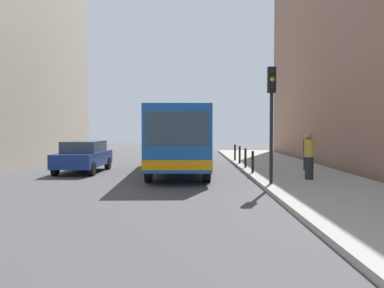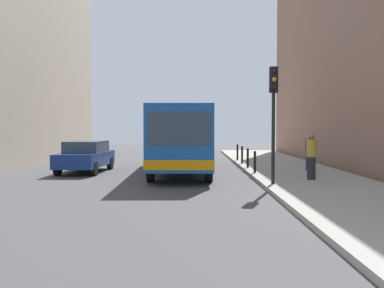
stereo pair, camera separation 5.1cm
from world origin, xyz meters
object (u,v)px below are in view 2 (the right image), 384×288
at_px(bollard_mid, 246,158).
at_px(bollard_far, 240,155).
at_px(car_behind_bus, 190,145).
at_px(bollard_near, 253,162).
at_px(bollard_farthest, 235,152).
at_px(pedestrian_near_signal, 309,156).
at_px(bus, 179,136).
at_px(car_beside_bus, 84,156).
at_px(pedestrian_mid_sidewalk, 307,152).
at_px(traffic_light, 271,103).

xyz_separation_m(bollard_mid, bollard_far, (0.00, 2.44, 0.00)).
xyz_separation_m(car_behind_bus, bollard_near, (2.77, -13.77, -0.16)).
xyz_separation_m(bollard_farthest, pedestrian_near_signal, (1.80, -9.80, 0.41)).
relative_size(bus, car_beside_bus, 2.47).
relative_size(bollard_near, bollard_farthest, 1.00).
height_order(car_beside_bus, pedestrian_near_signal, pedestrian_near_signal).
bearing_deg(bollard_far, bollard_mid, -90.00).
distance_m(bollard_mid, pedestrian_near_signal, 5.24).
distance_m(bollard_far, pedestrian_mid_sidewalk, 4.57).
bearing_deg(bus, car_beside_bus, 2.35).
distance_m(bus, bollard_farthest, 6.42).
xyz_separation_m(bus, traffic_light, (3.38, -5.67, 1.28)).
relative_size(bollard_mid, bollard_far, 1.00).
xyz_separation_m(bollard_farthest, pedestrian_mid_sidewalk, (2.72, -6.10, 0.35)).
relative_size(bollard_mid, pedestrian_mid_sidewalk, 0.57).
height_order(car_behind_bus, pedestrian_mid_sidewalk, pedestrian_mid_sidewalk).
xyz_separation_m(bus, pedestrian_mid_sidewalk, (6.00, -0.69, -0.75)).
height_order(car_beside_bus, pedestrian_mid_sidewalk, pedestrian_mid_sidewalk).
relative_size(traffic_light, bollard_farthest, 4.32).
xyz_separation_m(bus, bollard_near, (3.28, -1.92, -1.10)).
xyz_separation_m(car_beside_bus, bollard_mid, (7.81, 0.76, -0.16)).
bearing_deg(bollard_farthest, bus, -121.21).
height_order(bollard_mid, pedestrian_near_signal, pedestrian_near_signal).
bearing_deg(car_beside_bus, bollard_mid, -171.70).
bearing_deg(bollard_near, bus, 149.61).
height_order(car_behind_bus, bollard_near, car_behind_bus).
bearing_deg(car_beside_bus, bollard_farthest, -141.37).
distance_m(bollard_near, pedestrian_near_signal, 3.08).
bearing_deg(bollard_near, car_beside_bus, 167.83).
relative_size(bollard_near, pedestrian_near_signal, 0.54).
bearing_deg(bollard_far, pedestrian_mid_sidewalk, -53.39).
height_order(bollard_near, pedestrian_mid_sidewalk, pedestrian_mid_sidewalk).
bearing_deg(traffic_light, pedestrian_mid_sidewalk, 62.25).
bearing_deg(bollard_mid, bollard_far, 90.00).
height_order(bus, pedestrian_near_signal, bus).
bearing_deg(bollard_near, bollard_mid, 90.00).
bearing_deg(bollard_near, car_behind_bus, 101.37).
bearing_deg(car_beside_bus, traffic_light, 148.25).
bearing_deg(bollard_farthest, bollard_mid, -90.00).
height_order(car_behind_bus, bollard_far, car_behind_bus).
relative_size(car_behind_bus, bollard_far, 4.74).
relative_size(traffic_light, bollard_near, 4.32).
height_order(car_behind_bus, pedestrian_near_signal, pedestrian_near_signal).
distance_m(bollard_near, pedestrian_mid_sidewalk, 3.00).
xyz_separation_m(car_beside_bus, bollard_far, (7.81, 3.21, -0.16)).
bearing_deg(bollard_farthest, pedestrian_mid_sidewalk, -65.99).
bearing_deg(car_beside_bus, bus, -174.24).
distance_m(bollard_near, bollard_farthest, 7.33).
bearing_deg(traffic_light, bus, 120.80).
bearing_deg(bus, car_behind_bus, -93.14).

